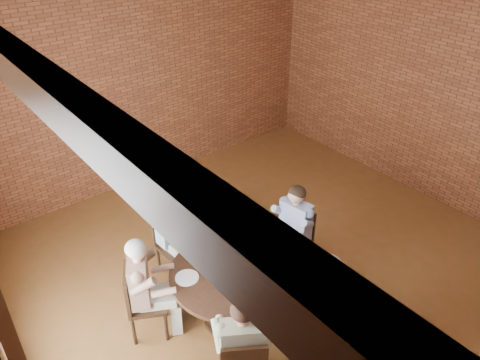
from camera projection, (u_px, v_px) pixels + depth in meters
floor at (288, 284)px, 6.07m from camera, size 7.00×7.00×0.00m
ceiling at (309, 13)px, 4.27m from camera, size 7.00×7.00×0.00m
wall_back at (144, 84)px, 7.50m from camera, size 7.00×0.00×7.00m
wall_right at (455, 102)px, 6.89m from camera, size 0.00×7.00×7.00m
ceiling_beam at (43, 86)px, 3.05m from camera, size 0.22×6.90×0.26m
dining_table at (234, 286)px, 5.32m from camera, size 1.43×1.43×0.75m
chair_a at (295, 237)px, 6.09m from camera, size 0.48×0.48×0.92m
diner_a at (292, 231)px, 5.96m from camera, size 0.71×0.61×1.30m
chair_b at (173, 238)px, 6.06m from camera, size 0.48×0.48×0.96m
diner_b at (176, 231)px, 5.91m from camera, size 0.60×0.72×1.38m
chair_c at (140, 299)px, 5.18m from camera, size 0.56×0.56×0.93m
diner_c at (146, 288)px, 5.11m from camera, size 0.80×0.76×1.31m
diner_d at (242, 350)px, 4.41m from camera, size 0.80×0.84×1.34m
chair_e at (327, 318)px, 4.94m from camera, size 0.57×0.57×0.94m
diner_e at (320, 305)px, 4.89m from camera, size 0.77×0.82×1.33m
plate_a at (257, 246)px, 5.55m from camera, size 0.26×0.26×0.01m
plate_b at (205, 258)px, 5.37m from camera, size 0.26×0.26×0.01m
plate_c at (187, 278)px, 5.10m from camera, size 0.26×0.26×0.01m
plate_d at (270, 275)px, 5.14m from camera, size 0.26×0.26×0.01m
glass_a at (251, 253)px, 5.36m from camera, size 0.07×0.07×0.14m
glass_b at (235, 254)px, 5.33m from camera, size 0.07×0.07×0.14m
glass_c at (202, 261)px, 5.24m from camera, size 0.07×0.07×0.14m
glass_d at (224, 265)px, 5.18m from camera, size 0.07×0.07×0.14m
glass_e at (220, 282)px, 4.96m from camera, size 0.07×0.07×0.14m
glass_f at (250, 288)px, 4.89m from camera, size 0.07×0.07×0.14m
glass_g at (248, 272)px, 5.09m from camera, size 0.07×0.07×0.14m
smartphone at (272, 275)px, 5.14m from camera, size 0.11×0.16×0.01m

